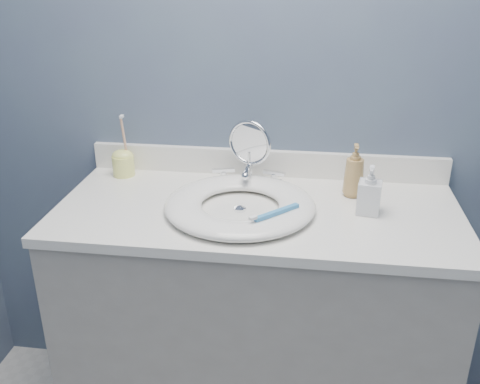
% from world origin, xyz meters
% --- Properties ---
extents(back_wall, '(2.20, 0.02, 2.40)m').
position_xyz_m(back_wall, '(0.00, 1.25, 1.20)').
color(back_wall, '#48526C').
rests_on(back_wall, ground).
extents(vanity_cabinet, '(1.20, 0.55, 0.85)m').
position_xyz_m(vanity_cabinet, '(0.00, 0.97, 0.42)').
color(vanity_cabinet, '#A6A198').
rests_on(vanity_cabinet, ground).
extents(countertop, '(1.22, 0.57, 0.03)m').
position_xyz_m(countertop, '(0.00, 0.97, 0.86)').
color(countertop, white).
rests_on(countertop, vanity_cabinet).
extents(backsplash, '(1.22, 0.02, 0.09)m').
position_xyz_m(backsplash, '(0.00, 1.24, 0.93)').
color(backsplash, white).
rests_on(backsplash, countertop).
extents(basin, '(0.45, 0.45, 0.04)m').
position_xyz_m(basin, '(-0.05, 0.94, 0.90)').
color(basin, white).
rests_on(basin, countertop).
extents(drain, '(0.04, 0.04, 0.01)m').
position_xyz_m(drain, '(-0.05, 0.94, 0.88)').
color(drain, silver).
rests_on(drain, countertop).
extents(faucet, '(0.25, 0.13, 0.07)m').
position_xyz_m(faucet, '(-0.05, 1.14, 0.91)').
color(faucet, silver).
rests_on(faucet, countertop).
extents(makeup_mirror, '(0.15, 0.09, 0.22)m').
position_xyz_m(makeup_mirror, '(-0.05, 1.14, 1.00)').
color(makeup_mirror, silver).
rests_on(makeup_mirror, countertop).
extents(soap_bottle_amber, '(0.07, 0.07, 0.17)m').
position_xyz_m(soap_bottle_amber, '(0.29, 1.10, 0.96)').
color(soap_bottle_amber, '#AD884E').
rests_on(soap_bottle_amber, countertop).
extents(soap_bottle_clear, '(0.08, 0.08, 0.15)m').
position_xyz_m(soap_bottle_clear, '(0.33, 0.98, 0.95)').
color(soap_bottle_clear, silver).
rests_on(soap_bottle_clear, countertop).
extents(toothbrush_holder, '(0.08, 0.08, 0.22)m').
position_xyz_m(toothbrush_holder, '(-0.49, 1.17, 0.93)').
color(toothbrush_holder, '#F5F97C').
rests_on(toothbrush_holder, countertop).
extents(toothbrush_lying, '(0.13, 0.13, 0.02)m').
position_xyz_m(toothbrush_lying, '(0.06, 0.85, 0.92)').
color(toothbrush_lying, '#398ECD').
rests_on(toothbrush_lying, basin).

